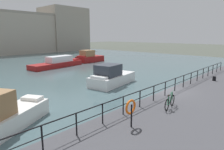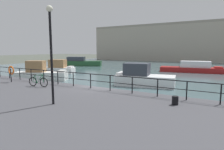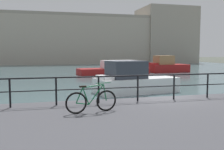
{
  "view_description": "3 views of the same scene",
  "coord_description": "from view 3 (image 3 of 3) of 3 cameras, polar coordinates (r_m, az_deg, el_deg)",
  "views": [
    {
      "loc": [
        -14.53,
        -7.44,
        5.41
      ],
      "look_at": [
        -2.2,
        4.04,
        2.01
      ],
      "focal_mm": 31.41,
      "sensor_mm": 36.0,
      "label": 1
    },
    {
      "loc": [
        8.22,
        -11.68,
        3.76
      ],
      "look_at": [
        -1.74,
        5.51,
        1.13
      ],
      "focal_mm": 30.61,
      "sensor_mm": 36.0,
      "label": 2
    },
    {
      "loc": [
        -5.08,
        -10.38,
        3.01
      ],
      "look_at": [
        -1.68,
        2.9,
        1.75
      ],
      "focal_mm": 40.49,
      "sensor_mm": 36.0,
      "label": 3
    }
  ],
  "objects": [
    {
      "name": "ground_plane",
      "position": [
        11.94,
        11.48,
        -9.47
      ],
      "size": [
        240.0,
        240.0,
        0.0
      ],
      "primitive_type": "plane",
      "color": "#4C5147"
    },
    {
      "name": "water_basin",
      "position": [
        41.01,
        -7.22,
        0.99
      ],
      "size": [
        80.0,
        60.0,
        0.01
      ],
      "primitive_type": "cube",
      "color": "#476066",
      "rests_on": "ground_plane"
    },
    {
      "name": "harbor_building",
      "position": [
        66.81,
        -4.7,
        7.93
      ],
      "size": [
        68.57,
        12.46,
        15.04
      ],
      "color": "#A89E8E",
      "rests_on": "ground_plane"
    },
    {
      "name": "moored_white_yacht",
      "position": [
        38.46,
        12.26,
        2.01
      ],
      "size": [
        5.84,
        3.16,
        2.47
      ],
      "rotation": [
        0.0,
        0.0,
        3.19
      ],
      "color": "maroon",
      "rests_on": "water_basin"
    },
    {
      "name": "moored_harbor_tender",
      "position": [
        18.68,
        4.79,
        -1.28
      ],
      "size": [
        6.38,
        3.55,
        2.35
      ],
      "rotation": [
        0.0,
        0.0,
        3.31
      ],
      "color": "white",
      "rests_on": "water_basin"
    },
    {
      "name": "moored_red_daysailer",
      "position": [
        34.38,
        0.83,
        1.4
      ],
      "size": [
        10.09,
        4.05,
        1.87
      ],
      "rotation": [
        0.0,
        0.0,
        0.15
      ],
      "color": "maroon",
      "rests_on": "water_basin"
    },
    {
      "name": "quay_railing",
      "position": [
        11.01,
        13.84,
        -1.55
      ],
      "size": [
        26.16,
        0.07,
        1.08
      ],
      "color": "black",
      "rests_on": "quay_promenade"
    },
    {
      "name": "parked_bicycle",
      "position": [
        8.44,
        -4.64,
        -5.86
      ],
      "size": [
        1.76,
        0.32,
        0.98
      ],
      "rotation": [
        0.0,
        0.0,
        0.15
      ],
      "color": "black",
      "rests_on": "quay_promenade"
    }
  ]
}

